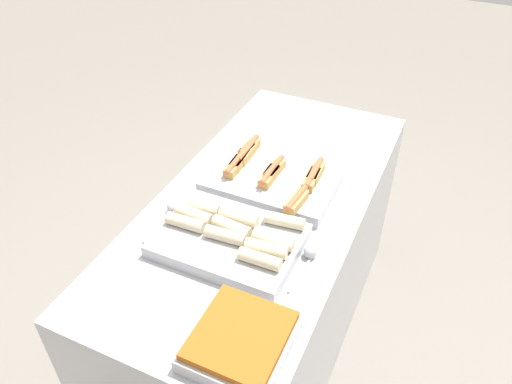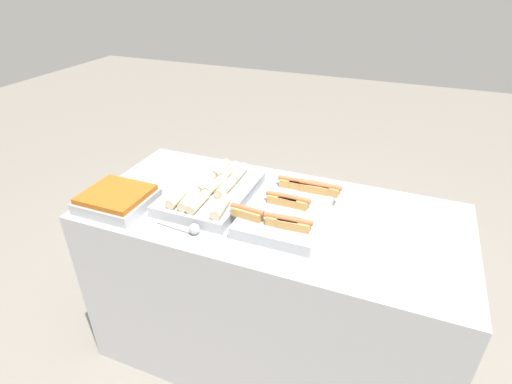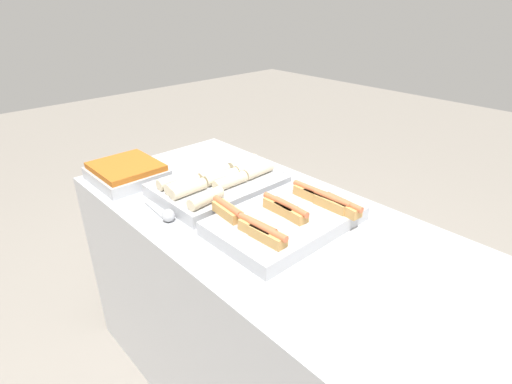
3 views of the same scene
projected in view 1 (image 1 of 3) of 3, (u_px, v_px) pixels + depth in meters
ground_plane at (262, 335)px, 2.53m from camera, size 12.00×12.00×0.00m
counter at (263, 275)px, 2.25m from camera, size 1.68×0.78×0.90m
tray_hotdogs at (271, 179)px, 2.01m from camera, size 0.40×0.51×0.10m
tray_wraps at (231, 238)px, 1.74m from camera, size 0.35×0.49×0.09m
tray_side_front at (241, 341)px, 1.41m from camera, size 0.30×0.27×0.07m
serving_spoon_near at (309, 255)px, 1.69m from camera, size 0.21×0.05×0.05m
serving_spoon_far at (171, 211)px, 1.88m from camera, size 0.21×0.05×0.05m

